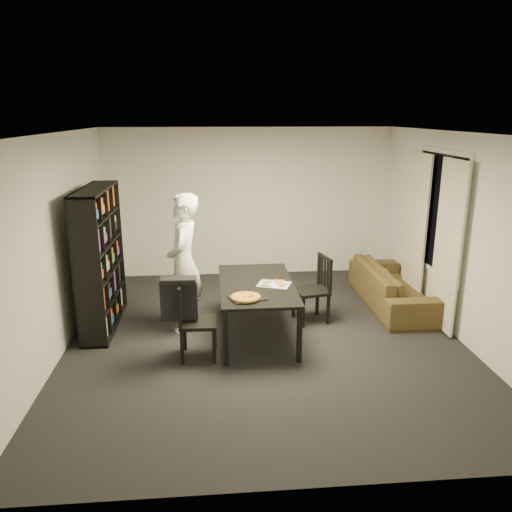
{
  "coord_description": "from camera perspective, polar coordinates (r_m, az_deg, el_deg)",
  "views": [
    {
      "loc": [
        -0.64,
        -5.94,
        2.82
      ],
      "look_at": [
        -0.1,
        0.21,
        1.05
      ],
      "focal_mm": 35.0,
      "sensor_mm": 36.0,
      "label": 1
    }
  ],
  "objects": [
    {
      "name": "pepperoni_pizza",
      "position": [
        5.89,
        -1.19,
        -4.72
      ],
      "size": [
        0.35,
        0.35,
        0.03
      ],
      "rotation": [
        0.0,
        0.0,
        -0.18
      ],
      "color": "olive",
      "rests_on": "dining_table"
    },
    {
      "name": "chair_right",
      "position": [
        7.0,
        7.0,
        -3.22
      ],
      "size": [
        0.51,
        0.51,
        0.93
      ],
      "rotation": [
        0.0,
        0.0,
        -1.36
      ],
      "color": "black",
      "rests_on": "room"
    },
    {
      "name": "baking_tray",
      "position": [
        5.93,
        -1.02,
        -4.78
      ],
      "size": [
        0.48,
        0.43,
        0.01
      ],
      "primitive_type": "cube",
      "rotation": [
        0.0,
        0.0,
        0.34
      ],
      "color": "black",
      "rests_on": "dining_table"
    },
    {
      "name": "kitchen_towel",
      "position": [
        6.39,
        2.07,
        -3.26
      ],
      "size": [
        0.48,
        0.42,
        0.01
      ],
      "primitive_type": "cube",
      "rotation": [
        0.0,
        0.0,
        -0.37
      ],
      "color": "white",
      "rests_on": "dining_table"
    },
    {
      "name": "chair_left",
      "position": [
        5.95,
        -7.49,
        -6.78
      ],
      "size": [
        0.44,
        0.44,
        0.93
      ],
      "rotation": [
        0.0,
        0.0,
        1.54
      ],
      "color": "black",
      "rests_on": "room"
    },
    {
      "name": "person",
      "position": [
        6.64,
        -8.24,
        -0.79
      ],
      "size": [
        0.5,
        0.71,
        1.85
      ],
      "primitive_type": "imported",
      "rotation": [
        0.0,
        0.0,
        -1.66
      ],
      "color": "white",
      "rests_on": "room"
    },
    {
      "name": "window_pane",
      "position": [
        7.37,
        20.21,
        4.69
      ],
      "size": [
        0.02,
        1.4,
        1.6
      ],
      "primitive_type": "cube",
      "color": "black",
      "rests_on": "room"
    },
    {
      "name": "window_frame",
      "position": [
        7.37,
        20.17,
        4.69
      ],
      "size": [
        0.03,
        1.52,
        1.72
      ],
      "primitive_type": "cube",
      "color": "white",
      "rests_on": "room"
    },
    {
      "name": "room",
      "position": [
        6.17,
        1.06,
        1.72
      ],
      "size": [
        5.01,
        5.51,
        2.61
      ],
      "color": "black",
      "rests_on": "ground"
    },
    {
      "name": "draped_jacket",
      "position": [
        5.88,
        -8.8,
        -4.66
      ],
      "size": [
        0.43,
        0.19,
        0.51
      ],
      "rotation": [
        0.0,
        0.0,
        1.54
      ],
      "color": "black",
      "rests_on": "chair_left"
    },
    {
      "name": "pizza_slices",
      "position": [
        6.41,
        1.94,
        -3.1
      ],
      "size": [
        0.39,
        0.34,
        0.01
      ],
      "primitive_type": null,
      "rotation": [
        0.0,
        0.0,
        -0.08
      ],
      "color": "#B67039",
      "rests_on": "dining_table"
    },
    {
      "name": "curtain_right",
      "position": [
        7.87,
        17.83,
        2.96
      ],
      "size": [
        0.03,
        0.7,
        2.25
      ],
      "primitive_type": "cube",
      "color": "beige",
      "rests_on": "room"
    },
    {
      "name": "dining_table",
      "position": [
        6.45,
        0.08,
        -3.68
      ],
      "size": [
        0.95,
        1.71,
        0.71
      ],
      "color": "black",
      "rests_on": "room"
    },
    {
      "name": "curtain_left",
      "position": [
        6.95,
        21.07,
        1.0
      ],
      "size": [
        0.03,
        0.7,
        2.25
      ],
      "primitive_type": "cube",
      "color": "beige",
      "rests_on": "room"
    },
    {
      "name": "bookshelf",
      "position": [
        6.97,
        -17.4,
        -0.32
      ],
      "size": [
        0.35,
        1.5,
        1.9
      ],
      "primitive_type": "cube",
      "color": "black",
      "rests_on": "room"
    },
    {
      "name": "sofa",
      "position": [
        7.85,
        15.35,
        -3.32
      ],
      "size": [
        0.8,
        2.05,
        0.6
      ],
      "primitive_type": "imported",
      "rotation": [
        0.0,
        0.0,
        1.57
      ],
      "color": "#46391C",
      "rests_on": "room"
    }
  ]
}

